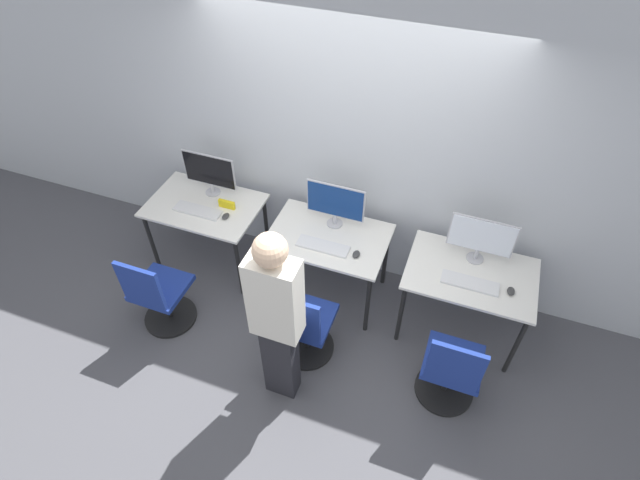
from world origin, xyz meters
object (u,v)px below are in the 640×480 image
keyboard_center (323,246)px  office_chair_right (450,372)px  keyboard_right (470,283)px  person_center (277,316)px  mouse_left (226,216)px  mouse_center (356,254)px  monitor_left (209,172)px  office_chair_center (304,328)px  keyboard_left (198,211)px  mouse_right (511,291)px  monitor_right (481,238)px  office_chair_left (159,297)px  monitor_center (335,203)px

keyboard_center → office_chair_right: office_chair_right is taller
keyboard_right → person_center: bearing=-142.1°
mouse_left → mouse_center: (1.26, -0.05, 0.00)m
keyboard_center → office_chair_right: 1.45m
monitor_left → office_chair_center: 1.71m
person_center → keyboard_left: bearing=141.6°
monitor_left → keyboard_right: size_ratio=1.15×
mouse_right → monitor_right: bearing=138.9°
monitor_left → mouse_center: size_ratio=5.85×
office_chair_left → monitor_left: bearing=88.7°
mouse_center → person_center: size_ratio=0.05×
monitor_right → office_chair_right: size_ratio=0.58×
keyboard_left → mouse_center: 1.55m
office_chair_left → keyboard_right: bearing=16.4°
person_center → mouse_left: bearing=133.8°
mouse_left → office_chair_center: size_ratio=0.10×
office_chair_left → mouse_center: (1.57, 0.72, 0.40)m
mouse_left → office_chair_center: bearing=-32.2°
monitor_left → keyboard_left: size_ratio=1.15×
office_chair_right → monitor_center: bearing=144.7°
office_chair_center → mouse_center: bearing=66.8°
mouse_left → monitor_center: monitor_center is taller
monitor_right → mouse_right: size_ratio=5.85×
monitor_left → mouse_left: (0.28, -0.28, -0.23)m
mouse_center → mouse_right: size_ratio=1.00×
monitor_left → office_chair_left: 1.23m
mouse_left → monitor_center: 1.02m
monitor_left → keyboard_center: (1.25, -0.33, -0.24)m
office_chair_center → person_center: 0.70m
keyboard_right → monitor_center: bearing=166.7°
person_center → office_chair_right: (1.27, 0.37, -0.60)m
office_chair_left → office_chair_center: 1.32m
keyboard_left → keyboard_right: (2.49, -0.02, 0.00)m
monitor_center → keyboard_left: bearing=-167.4°
monitor_right → keyboard_right: 0.38m
monitor_center → office_chair_right: monitor_center is taller
monitor_left → monitor_center: bearing=-0.6°
monitor_center → person_center: (-0.00, -1.27, -0.04)m
mouse_left → mouse_right: bearing=-0.2°
office_chair_left → mouse_right: (2.83, 0.76, 0.40)m
mouse_center → keyboard_center: bearing=-179.7°
keyboard_center → mouse_right: size_ratio=5.08×
monitor_center → keyboard_right: size_ratio=1.15×
mouse_left → person_center: (0.96, -1.00, 0.20)m
monitor_left → monitor_center: same height
keyboard_center → person_center: (-0.00, -0.95, 0.20)m
mouse_center → monitor_right: (0.95, 0.31, 0.23)m
monitor_right → office_chair_right: monitor_right is taller
keyboard_left → person_center: person_center is taller
keyboard_center → office_chair_center: office_chair_center is taller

